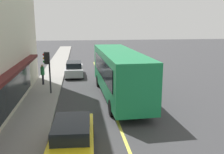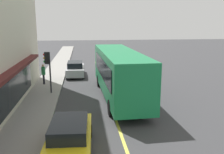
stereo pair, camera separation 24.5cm
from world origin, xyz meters
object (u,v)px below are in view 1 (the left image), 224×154
(car_yellow, at_px, (72,138))
(car_silver, at_px, (74,69))
(bus, at_px, (119,72))
(pedestrian_at_corner, at_px, (43,72))
(traffic_light, at_px, (47,63))

(car_yellow, bearing_deg, car_silver, 0.50)
(bus, bearing_deg, pedestrian_at_corner, 55.42)
(bus, bearing_deg, traffic_light, 75.60)
(car_silver, bearing_deg, pedestrian_at_corner, 145.26)
(bus, relative_size, car_silver, 2.60)
(traffic_light, bearing_deg, pedestrian_at_corner, 15.66)
(traffic_light, distance_m, car_silver, 7.18)
(car_yellow, height_order, pedestrian_at_corner, pedestrian_at_corner)
(bus, bearing_deg, car_yellow, 157.10)
(bus, relative_size, car_yellow, 2.56)
(car_silver, distance_m, car_yellow, 15.81)
(car_yellow, relative_size, pedestrian_at_corner, 2.43)
(traffic_light, distance_m, pedestrian_at_corner, 3.22)
(bus, xyz_separation_m, car_yellow, (-7.76, 3.28, -1.24))
(car_silver, distance_m, pedestrian_at_corner, 4.72)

